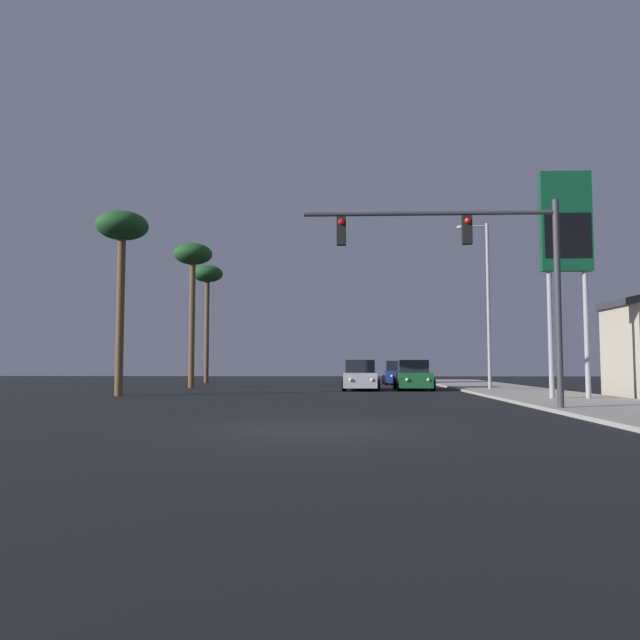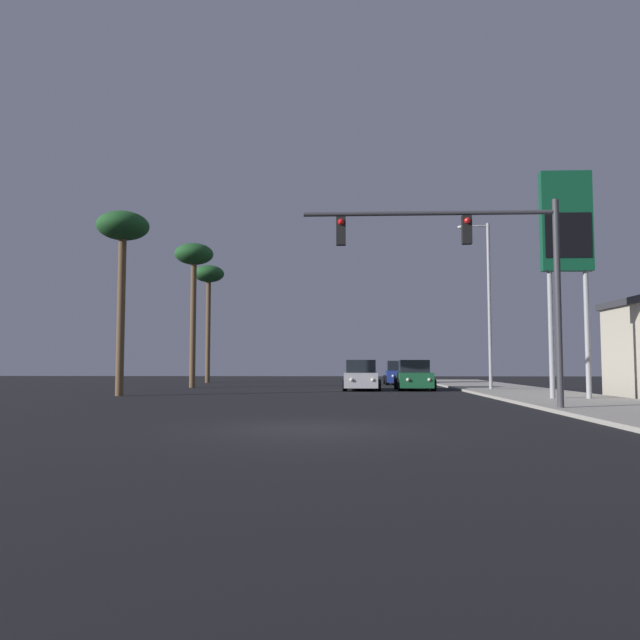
% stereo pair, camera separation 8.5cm
% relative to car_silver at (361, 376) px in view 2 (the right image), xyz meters
% --- Properties ---
extents(ground_plane, '(120.00, 120.00, 0.00)m').
position_rel_car_silver_xyz_m(ground_plane, '(-1.65, -20.74, -0.76)').
color(ground_plane, black).
extents(sidewalk_right, '(5.00, 60.00, 0.12)m').
position_rel_car_silver_xyz_m(sidewalk_right, '(7.85, -10.74, -0.70)').
color(sidewalk_right, '#9E998E').
rests_on(sidewalk_right, ground).
extents(car_silver, '(2.04, 4.33, 1.68)m').
position_rel_car_silver_xyz_m(car_silver, '(0.00, 0.00, 0.00)').
color(car_silver, '#B7B7BC').
rests_on(car_silver, ground).
extents(car_green, '(2.04, 4.34, 1.68)m').
position_rel_car_silver_xyz_m(car_green, '(2.97, 0.29, 0.00)').
color(car_green, '#195933').
rests_on(car_green, ground).
extents(car_blue, '(2.04, 4.34, 1.68)m').
position_rel_car_silver_xyz_m(car_blue, '(2.90, 9.93, 0.00)').
color(car_blue, navy).
rests_on(car_blue, ground).
extents(traffic_light_mast, '(8.03, 0.36, 6.50)m').
position_rel_car_silver_xyz_m(traffic_light_mast, '(3.44, -15.37, 4.00)').
color(traffic_light_mast, '#38383D').
rests_on(traffic_light_mast, sidewalk_right).
extents(street_lamp, '(1.74, 0.24, 9.00)m').
position_rel_car_silver_xyz_m(street_lamp, '(6.79, -1.05, 4.36)').
color(street_lamp, '#99999E').
rests_on(street_lamp, sidewalk_right).
extents(gas_station_sign, '(2.00, 0.42, 9.00)m').
position_rel_car_silver_xyz_m(gas_station_sign, '(7.93, -10.13, 5.86)').
color(gas_station_sign, '#99999E').
rests_on(gas_station_sign, sidewalk_right).
extents(palm_tree_near, '(2.40, 2.40, 8.54)m').
position_rel_car_silver_xyz_m(palm_tree_near, '(-11.19, -6.74, 6.65)').
color(palm_tree_near, brown).
rests_on(palm_tree_near, ground).
extents(palm_tree_far, '(2.40, 2.40, 9.20)m').
position_rel_car_silver_xyz_m(palm_tree_far, '(-11.62, 13.26, 7.23)').
color(palm_tree_far, brown).
rests_on(palm_tree_far, ground).
extents(palm_tree_mid, '(2.40, 2.40, 8.98)m').
position_rel_car_silver_xyz_m(palm_tree_mid, '(-10.33, 3.26, 7.04)').
color(palm_tree_mid, brown).
rests_on(palm_tree_mid, ground).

